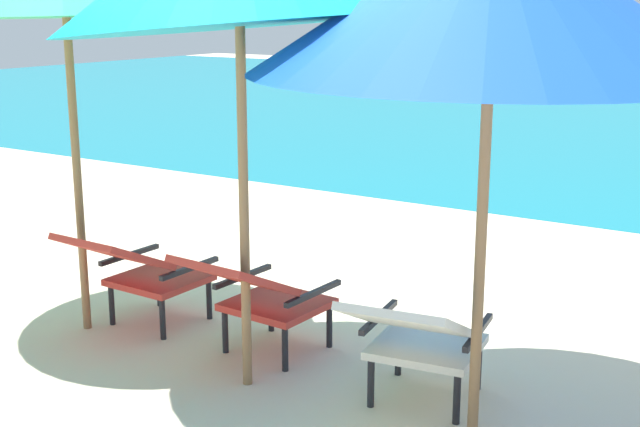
{
  "coord_description": "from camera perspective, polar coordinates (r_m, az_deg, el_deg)",
  "views": [
    {
      "loc": [
        2.69,
        -3.7,
        1.97
      ],
      "look_at": [
        0.0,
        0.51,
        0.75
      ],
      "focal_mm": 48.34,
      "sensor_mm": 36.0,
      "label": 1
    }
  ],
  "objects": [
    {
      "name": "lounge_chair_center",
      "position": [
        4.84,
        -4.15,
        -5.2
      ],
      "size": [
        0.58,
        0.9,
        0.68
      ],
      "color": "red",
      "rests_on": "ground_plane"
    },
    {
      "name": "lounge_chair_right",
      "position": [
        4.24,
        6.42,
        -8.03
      ],
      "size": [
        0.66,
        0.94,
        0.68
      ],
      "color": "silver",
      "rests_on": "ground_plane"
    },
    {
      "name": "ground_plane",
      "position": [
        8.39,
        12.97,
        -0.2
      ],
      "size": [
        40.0,
        40.0,
        0.0
      ],
      "primitive_type": "plane",
      "color": "beige"
    },
    {
      "name": "lounge_chair_left",
      "position": [
        5.37,
        -11.92,
        -3.52
      ],
      "size": [
        0.56,
        0.89,
        0.68
      ],
      "color": "red",
      "rests_on": "ground_plane"
    }
  ]
}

